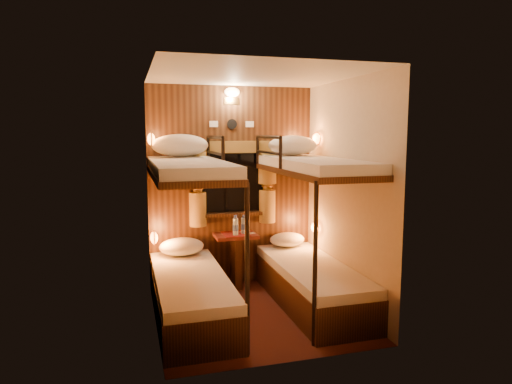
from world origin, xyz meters
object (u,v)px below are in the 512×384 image
object	(u,v)px
bunk_right	(312,254)
table	(236,253)
bunk_left	(190,264)
bottle_left	(236,227)
bottle_right	(244,226)

from	to	relation	value
bunk_right	table	world-z (taller)	bunk_right
bunk_left	table	size ratio (longest dim) A/B	2.90
bottle_left	bunk_right	bearing A→B (deg)	-47.23
bunk_right	bottle_right	xyz separation A→B (m)	(-0.55, 0.77, 0.19)
table	bottle_left	bearing A→B (deg)	-104.75
bunk_left	table	xyz separation A→B (m)	(0.65, 0.78, -0.14)
bunk_right	bunk_left	bearing A→B (deg)	180.00
bottle_right	bottle_left	bearing A→B (deg)	-155.02
bunk_left	bottle_left	world-z (taller)	bunk_left
bunk_left	bottle_right	bearing A→B (deg)	45.98
bunk_left	bottle_right	size ratio (longest dim) A/B	8.37
table	bottle_left	world-z (taller)	bottle_left
bunk_right	table	distance (m)	1.02
bunk_right	bottle_left	xyz separation A→B (m)	(-0.66, 0.72, 0.19)
bunk_left	bottle_right	world-z (taller)	bunk_left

